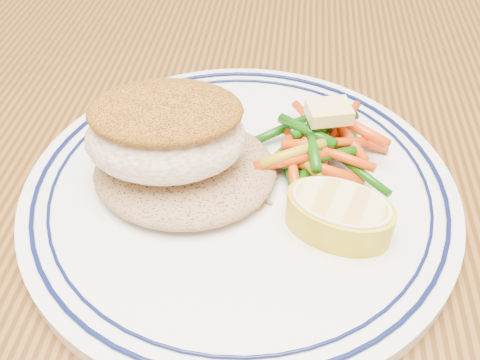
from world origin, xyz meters
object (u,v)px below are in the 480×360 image
Objects in this scene: rice_pilaf at (185,166)px; plate at (240,191)px; fish_fillet at (166,131)px; dining_table at (296,294)px; vegetable_pile at (318,144)px; lemon_wedge at (339,214)px.

plate is at bearing -3.28° from rice_pilaf.
rice_pilaf is 1.12× the size of fish_fillet.
dining_table is 0.18m from fish_fillet.
vegetable_pile is (0.05, 0.03, 0.02)m from plate.
rice_pilaf is 1.15× the size of vegetable_pile.
plate is 2.65× the size of fish_fillet.
rice_pilaf is 0.09m from vegetable_pile.
rice_pilaf is (-0.08, 0.01, 0.12)m from dining_table.
dining_table is at bearing 125.35° from lemon_wedge.
rice_pilaf is 0.11m from lemon_wedge.
plate is 0.07m from fish_fillet.
fish_fillet is (-0.01, -0.00, 0.03)m from rice_pilaf.
dining_table is at bearing -3.75° from fish_fillet.
lemon_wedge is at bearing -26.97° from plate.
fish_fillet is 1.03× the size of vegetable_pile.
vegetable_pile is (0.09, 0.03, 0.00)m from rice_pilaf.
lemon_wedge reaches higher than dining_table.
dining_table is 5.10× the size of plate.
rice_pilaf reaches higher than plate.
fish_fillet is at bearing -160.68° from vegetable_pile.
vegetable_pile is at bearing 19.39° from rice_pilaf.
dining_table is 0.13m from vegetable_pile.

